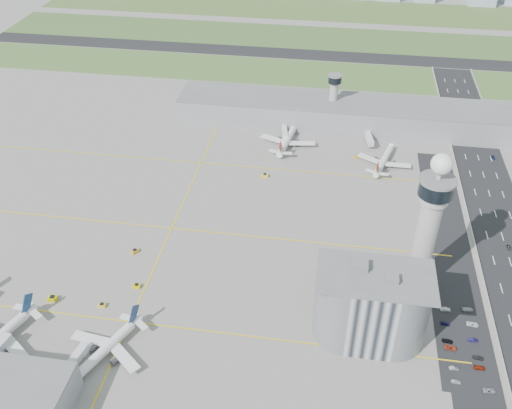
# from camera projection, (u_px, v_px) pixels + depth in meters

# --- Properties ---
(ground) EXTENTS (1000.00, 1000.00, 0.00)m
(ground) POSITION_uv_depth(u_px,v_px,m) (243.00, 280.00, 243.08)
(ground) COLOR gray
(grass_strip_0) EXTENTS (480.00, 50.00, 0.08)m
(grass_strip_0) POSITION_uv_depth(u_px,v_px,m) (269.00, 71.00, 425.49)
(grass_strip_0) COLOR #44632F
(grass_strip_0) RESTS_ON ground
(grass_strip_1) EXTENTS (480.00, 60.00, 0.08)m
(grass_strip_1) POSITION_uv_depth(u_px,v_px,m) (281.00, 36.00, 485.47)
(grass_strip_1) COLOR #3D592A
(grass_strip_1) RESTS_ON ground
(grass_strip_2) EXTENTS (480.00, 70.00, 0.08)m
(grass_strip_2) POSITION_uv_depth(u_px,v_px,m) (291.00, 8.00, 549.44)
(grass_strip_2) COLOR #435E2C
(grass_strip_2) RESTS_ON ground
(runway) EXTENTS (480.00, 22.00, 0.10)m
(runway) POSITION_uv_depth(u_px,v_px,m) (275.00, 53.00, 455.07)
(runway) COLOR black
(runway) RESTS_ON ground
(barrier_left) EXTENTS (0.60, 500.00, 1.20)m
(barrier_left) POSITION_uv_depth(u_px,v_px,m) (489.00, 306.00, 230.04)
(barrier_left) COLOR #9E9E99
(barrier_left) RESTS_ON ground
(landside_road) EXTENTS (18.00, 260.00, 0.08)m
(landside_road) POSITION_uv_depth(u_px,v_px,m) (464.00, 323.00, 223.75)
(landside_road) COLOR black
(landside_road) RESTS_ON ground
(parking_lot) EXTENTS (20.00, 44.00, 0.10)m
(parking_lot) POSITION_uv_depth(u_px,v_px,m) (463.00, 346.00, 214.40)
(parking_lot) COLOR black
(parking_lot) RESTS_ON ground
(taxiway_line_h_0) EXTENTS (260.00, 0.60, 0.01)m
(taxiway_line_h_0) POSITION_uv_depth(u_px,v_px,m) (130.00, 322.00, 224.11)
(taxiway_line_h_0) COLOR yellow
(taxiway_line_h_0) RESTS_ON ground
(taxiway_line_h_1) EXTENTS (260.00, 0.60, 0.01)m
(taxiway_line_h_1) POSITION_uv_depth(u_px,v_px,m) (172.00, 228.00, 272.09)
(taxiway_line_h_1) COLOR yellow
(taxiway_line_h_1) RESTS_ON ground
(taxiway_line_h_2) EXTENTS (260.00, 0.60, 0.01)m
(taxiway_line_h_2) POSITION_uv_depth(u_px,v_px,m) (201.00, 163.00, 320.07)
(taxiway_line_h_2) COLOR yellow
(taxiway_line_h_2) RESTS_ON ground
(taxiway_line_v) EXTENTS (0.60, 260.00, 0.01)m
(taxiway_line_v) POSITION_uv_depth(u_px,v_px,m) (172.00, 228.00, 272.09)
(taxiway_line_v) COLOR yellow
(taxiway_line_v) RESTS_ON ground
(control_tower) EXTENTS (14.00, 14.00, 64.50)m
(control_tower) POSITION_uv_depth(u_px,v_px,m) (429.00, 220.00, 219.86)
(control_tower) COLOR #ADAAA5
(control_tower) RESTS_ON ground
(secondary_tower) EXTENTS (8.60, 8.60, 31.90)m
(secondary_tower) POSITION_uv_depth(u_px,v_px,m) (334.00, 95.00, 348.22)
(secondary_tower) COLOR #ADAAA5
(secondary_tower) RESTS_ON ground
(admin_building) EXTENTS (42.00, 24.00, 33.50)m
(admin_building) POSITION_uv_depth(u_px,v_px,m) (371.00, 306.00, 209.97)
(admin_building) COLOR #B2B2B7
(admin_building) RESTS_ON ground
(terminal_pier) EXTENTS (210.00, 32.00, 15.80)m
(terminal_pier) POSITION_uv_depth(u_px,v_px,m) (348.00, 114.00, 351.77)
(terminal_pier) COLOR gray
(terminal_pier) RESTS_ON ground
(airplane_near_c) EXTENTS (44.67, 47.66, 10.64)m
(airplane_near_c) POSITION_uv_depth(u_px,v_px,m) (104.00, 346.00, 207.63)
(airplane_near_c) COLOR white
(airplane_near_c) RESTS_ON ground
(airplane_far_a) EXTENTS (38.63, 43.63, 11.00)m
(airplane_far_a) POSITION_uv_depth(u_px,v_px,m) (288.00, 135.00, 334.47)
(airplane_far_a) COLOR white
(airplane_far_a) RESTS_ON ground
(airplane_far_b) EXTENTS (39.26, 42.96, 10.06)m
(airplane_far_b) POSITION_uv_depth(u_px,v_px,m) (385.00, 156.00, 316.15)
(airplane_far_b) COLOR white
(airplane_far_b) RESTS_ON ground
(jet_bridge_near_2) EXTENTS (5.39, 14.31, 5.70)m
(jet_bridge_near_2) POSITION_uv_depth(u_px,v_px,m) (64.00, 378.00, 199.29)
(jet_bridge_near_2) COLOR silver
(jet_bridge_near_2) RESTS_ON ground
(jet_bridge_far_0) EXTENTS (5.39, 14.31, 5.70)m
(jet_bridge_far_0) POSITION_uv_depth(u_px,v_px,m) (284.00, 129.00, 346.71)
(jet_bridge_far_0) COLOR silver
(jet_bridge_far_0) RESTS_ON ground
(jet_bridge_far_1) EXTENTS (5.39, 14.31, 5.70)m
(jet_bridge_far_1) POSITION_uv_depth(u_px,v_px,m) (367.00, 135.00, 340.43)
(jet_bridge_far_1) COLOR silver
(jet_bridge_far_1) RESTS_ON ground
(tug_0) EXTENTS (4.02, 3.09, 2.12)m
(tug_0) POSITION_uv_depth(u_px,v_px,m) (52.00, 298.00, 233.13)
(tug_0) COLOR #D6C000
(tug_0) RESTS_ON ground
(tug_1) EXTENTS (3.10, 2.26, 1.71)m
(tug_1) POSITION_uv_depth(u_px,v_px,m) (102.00, 305.00, 230.31)
(tug_1) COLOR gold
(tug_1) RESTS_ON ground
(tug_2) EXTENTS (3.12, 2.19, 1.78)m
(tug_2) POSITION_uv_depth(u_px,v_px,m) (137.00, 286.00, 239.23)
(tug_2) COLOR #E1BB00
(tug_2) RESTS_ON ground
(tug_3) EXTENTS (3.68, 3.86, 1.85)m
(tug_3) POSITION_uv_depth(u_px,v_px,m) (135.00, 251.00, 257.25)
(tug_3) COLOR orange
(tug_3) RESTS_ON ground
(tug_4) EXTENTS (3.71, 2.82, 1.98)m
(tug_4) POSITION_uv_depth(u_px,v_px,m) (265.00, 175.00, 307.97)
(tug_4) COLOR yellow
(tug_4) RESTS_ON ground
(tug_5) EXTENTS (3.27, 2.73, 1.63)m
(tug_5) POSITION_uv_depth(u_px,v_px,m) (357.00, 156.00, 324.35)
(tug_5) COLOR orange
(tug_5) RESTS_ON ground
(car_lot_0) EXTENTS (3.45, 1.68, 1.13)m
(car_lot_0) POSITION_uv_depth(u_px,v_px,m) (456.00, 381.00, 200.75)
(car_lot_0) COLOR silver
(car_lot_0) RESTS_ON ground
(car_lot_1) EXTENTS (3.76, 1.73, 1.19)m
(car_lot_1) POSITION_uv_depth(u_px,v_px,m) (454.00, 368.00, 205.36)
(car_lot_1) COLOR gray
(car_lot_1) RESTS_ON ground
(car_lot_2) EXTENTS (4.84, 2.68, 1.28)m
(car_lot_2) POSITION_uv_depth(u_px,v_px,m) (451.00, 348.00, 212.90)
(car_lot_2) COLOR #AD3D26
(car_lot_2) RESTS_ON ground
(car_lot_3) EXTENTS (4.13, 1.87, 1.18)m
(car_lot_3) POSITION_uv_depth(u_px,v_px,m) (447.00, 341.00, 215.54)
(car_lot_3) COLOR black
(car_lot_3) RESTS_ON ground
(car_lot_4) EXTENTS (3.57, 1.93, 1.15)m
(car_lot_4) POSITION_uv_depth(u_px,v_px,m) (445.00, 324.00, 222.58)
(car_lot_4) COLOR #1A164D
(car_lot_4) RESTS_ON ground
(car_lot_5) EXTENTS (4.06, 1.74, 1.30)m
(car_lot_5) POSITION_uv_depth(u_px,v_px,m) (445.00, 309.00, 228.61)
(car_lot_5) COLOR silver
(car_lot_5) RESTS_ON ground
(car_lot_6) EXTENTS (4.40, 2.25, 1.19)m
(car_lot_6) POSITION_uv_depth(u_px,v_px,m) (489.00, 391.00, 197.66)
(car_lot_6) COLOR #959DAF
(car_lot_6) RESTS_ON ground
(car_lot_7) EXTENTS (4.14, 1.73, 1.19)m
(car_lot_7) POSITION_uv_depth(u_px,v_px,m) (479.00, 368.00, 205.56)
(car_lot_7) COLOR maroon
(car_lot_7) RESTS_ON ground
(car_lot_8) EXTENTS (3.91, 1.90, 1.28)m
(car_lot_8) POSITION_uv_depth(u_px,v_px,m) (478.00, 358.00, 209.08)
(car_lot_8) COLOR #272629
(car_lot_8) RESTS_ON ground
(car_lot_9) EXTENTS (3.68, 1.41, 1.20)m
(car_lot_9) POSITION_uv_depth(u_px,v_px,m) (473.00, 340.00, 215.89)
(car_lot_9) COLOR navy
(car_lot_9) RESTS_ON ground
(car_lot_10) EXTENTS (4.79, 2.40, 1.30)m
(car_lot_10) POSITION_uv_depth(u_px,v_px,m) (473.00, 324.00, 222.20)
(car_lot_10) COLOR white
(car_lot_10) RESTS_ON ground
(car_lot_11) EXTENTS (4.59, 2.29, 1.28)m
(car_lot_11) POSITION_uv_depth(u_px,v_px,m) (468.00, 309.00, 228.65)
(car_lot_11) COLOR #AAAAAA
(car_lot_11) RESTS_ON ground
(car_hw_1) EXTENTS (1.56, 3.56, 1.14)m
(car_hw_1) POSITION_uv_depth(u_px,v_px,m) (509.00, 247.00, 259.80)
(car_hw_1) COLOR black
(car_hw_1) RESTS_ON ground
(car_hw_2) EXTENTS (1.95, 4.01, 1.10)m
(car_hw_2) POSITION_uv_depth(u_px,v_px,m) (493.00, 157.00, 323.89)
(car_hw_2) COLOR navy
(car_hw_2) RESTS_ON ground
(car_hw_4) EXTENTS (1.37, 3.36, 1.14)m
(car_hw_4) POSITION_uv_depth(u_px,v_px,m) (454.00, 109.00, 373.55)
(car_hw_4) COLOR gray
(car_hw_4) RESTS_ON ground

